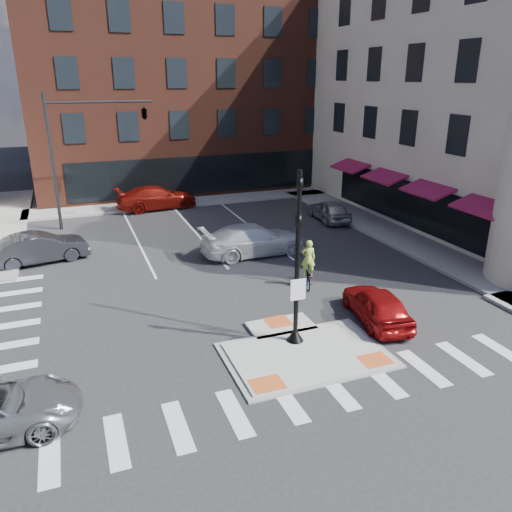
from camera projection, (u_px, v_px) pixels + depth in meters
name	position (u px, v px, depth m)	size (l,w,h in m)	color
ground	(300.00, 349.00, 17.13)	(120.00, 120.00, 0.00)	#28282B
refuge_island	(303.00, 351.00, 16.89)	(5.40, 4.65, 0.13)	gray
sidewalk_e	(392.00, 233.00, 29.50)	(3.00, 24.00, 0.15)	gray
sidewalk_n	(210.00, 200.00, 37.45)	(26.00, 3.00, 0.15)	gray
building_n	(176.00, 88.00, 43.60)	(24.40, 18.40, 15.50)	#55261A
building_far_left	(84.00, 110.00, 59.82)	(10.00, 12.00, 10.00)	slate
building_far_right	(186.00, 99.00, 65.56)	(12.00, 12.00, 12.00)	brown
signal_pole	(297.00, 281.00, 16.68)	(0.60, 0.60, 5.98)	black
mast_arm_signal	(120.00, 123.00, 29.69)	(6.10, 2.24, 8.00)	black
red_sedan	(377.00, 305.00, 18.86)	(1.58, 3.93, 1.34)	#980D0E
white_pickup	(254.00, 240.00, 25.94)	(2.24, 5.52, 1.60)	white
bg_car_dark	(40.00, 248.00, 24.83)	(1.61, 4.61, 1.52)	#27272C
bg_car_silver	(329.00, 210.00, 32.07)	(1.61, 4.01, 1.37)	#ABAEB3
bg_car_red	(157.00, 197.00, 34.92)	(2.25, 5.52, 1.60)	maroon
cyclist	(308.00, 271.00, 22.02)	(1.16, 1.79, 2.15)	#3F3F44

